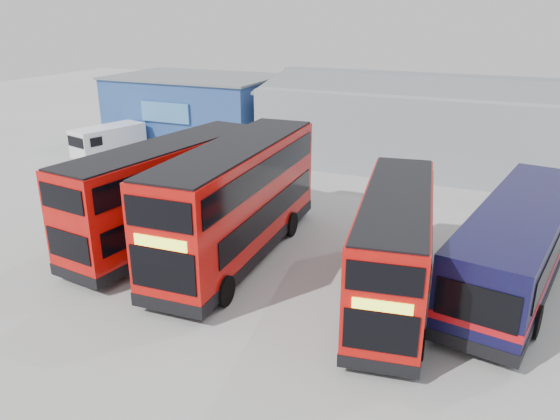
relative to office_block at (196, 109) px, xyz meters
The scene contains 8 objects.
ground_plane 22.94m from the office_block, 52.11° to the right, with size 120.00×120.00×0.00m, color #969691.
office_block is the anchor object (origin of this frame).
maintenance_shed 22.09m from the office_block, ahead, with size 30.50×12.00×5.89m.
double_decker_left 19.70m from the office_block, 61.58° to the right, with size 3.92×10.92×4.52m.
double_decker_centre 21.64m from the office_block, 53.49° to the right, with size 3.33×11.53×4.83m.
double_decker_right 27.05m from the office_block, 43.34° to the right, with size 3.77×9.83×4.07m.
single_decker_blue 28.30m from the office_block, 33.20° to the right, with size 4.67×12.22×3.24m.
panel_van 7.44m from the office_block, 115.66° to the right, with size 3.26×5.38×2.20m.
Camera 1 is at (9.08, -18.08, 9.93)m, focal length 35.00 mm.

